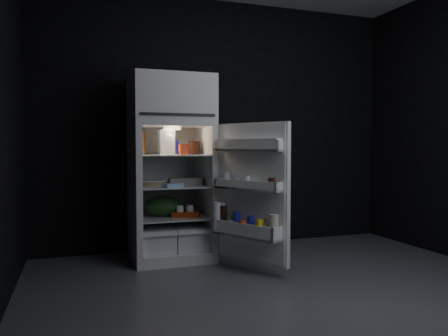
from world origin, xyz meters
name	(u,v)px	position (x,y,z in m)	size (l,w,h in m)	color
floor	(293,293)	(0.00, 0.00, 0.00)	(4.00, 3.40, 0.00)	#58585D
wall_back	(221,124)	(0.00, 1.70, 1.35)	(4.00, 0.00, 2.70)	black
refrigerator	(170,162)	(-0.66, 1.32, 0.96)	(0.76, 0.71, 1.78)	white
fridge_door	(250,195)	(-0.10, 0.62, 0.68)	(0.52, 0.72, 1.22)	white
milk_jug	(166,142)	(-0.70, 1.28, 1.15)	(0.14, 0.14, 0.24)	white
mayo_jar	(174,147)	(-0.61, 1.37, 1.10)	(0.11, 0.11, 0.14)	#1B1E95
jam_jar	(194,148)	(-0.42, 1.28, 1.09)	(0.11, 0.11, 0.13)	black
amber_bottle	(141,143)	(-0.92, 1.41, 1.14)	(0.07, 0.07, 0.22)	#B65B1D
small_carton	(184,149)	(-0.56, 1.14, 1.08)	(0.08, 0.06, 0.10)	red
egg_carton	(185,182)	(-0.52, 1.24, 0.76)	(0.32, 0.12, 0.07)	gray
pie	(155,183)	(-0.81, 1.34, 0.75)	(0.27, 0.27, 0.04)	tan
flat_package	(173,185)	(-0.69, 1.04, 0.75)	(0.19, 0.09, 0.04)	#87A9D1
wrapped_pkg	(187,181)	(-0.45, 1.47, 0.75)	(0.12, 0.10, 0.05)	beige
produce_bag	(163,206)	(-0.73, 1.30, 0.52)	(0.35, 0.30, 0.20)	#193815
yogurt_tray	(186,214)	(-0.54, 1.18, 0.45)	(0.26, 0.14, 0.05)	#9A2E0D
small_can_red	(180,208)	(-0.53, 1.47, 0.47)	(0.08, 0.08, 0.09)	#9A2E0D
small_can_silver	(190,208)	(-0.43, 1.45, 0.47)	(0.06, 0.06, 0.09)	silver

